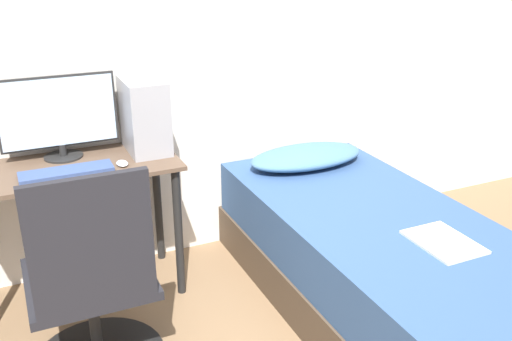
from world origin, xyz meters
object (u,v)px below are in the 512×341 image
object	(u,v)px
office_chair	(94,301)
keyboard	(66,172)
monitor	(58,115)
pc_tower	(145,115)
bed	(377,264)

from	to	relation	value
office_chair	keyboard	world-z (taller)	office_chair
office_chair	monitor	xyz separation A→B (m)	(0.02, 0.80, 0.60)
monitor	pc_tower	distance (m)	0.43
monitor	pc_tower	xyz separation A→B (m)	(0.42, -0.07, -0.03)
monitor	pc_tower	bearing A→B (deg)	-9.83
monitor	office_chair	bearing A→B (deg)	-91.72
bed	pc_tower	world-z (taller)	pc_tower
pc_tower	bed	bearing A→B (deg)	-41.41
office_chair	bed	size ratio (longest dim) A/B	0.50
keyboard	pc_tower	size ratio (longest dim) A/B	1.13
bed	monitor	world-z (taller)	monitor
office_chair	pc_tower	xyz separation A→B (m)	(0.44, 0.72, 0.57)
monitor	keyboard	xyz separation A→B (m)	(-0.02, -0.24, -0.21)
office_chair	keyboard	xyz separation A→B (m)	(0.01, 0.56, 0.38)
office_chair	bed	bearing A→B (deg)	-4.24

